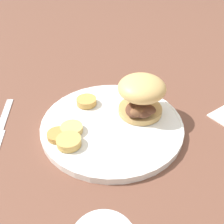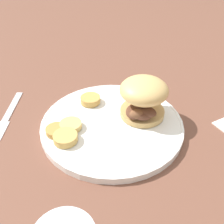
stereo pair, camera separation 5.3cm
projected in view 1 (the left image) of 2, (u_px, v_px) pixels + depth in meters
The scene contains 8 objects.
ground_plane at pixel (112, 127), 0.56m from camera, with size 4.00×4.00×0.00m, color brown.
dinner_plate at pixel (112, 124), 0.55m from camera, with size 0.30×0.30×0.02m.
sandwich at pixel (141, 95), 0.54m from camera, with size 0.10×0.10×0.09m.
potato_round_0 at pixel (72, 129), 0.52m from camera, with size 0.04×0.04×0.01m, color #DBB766.
potato_round_1 at pixel (58, 135), 0.51m from camera, with size 0.04×0.04×0.01m, color #BC8942.
potato_round_2 at pixel (87, 101), 0.59m from camera, with size 0.05×0.05×0.01m, color tan.
potato_round_3 at pixel (69, 142), 0.49m from camera, with size 0.05×0.05×0.01m, color tan.
fork at pixel (2, 123), 0.57m from camera, with size 0.18×0.05×0.00m.
Camera 1 is at (-0.42, -0.02, 0.37)m, focal length 42.00 mm.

